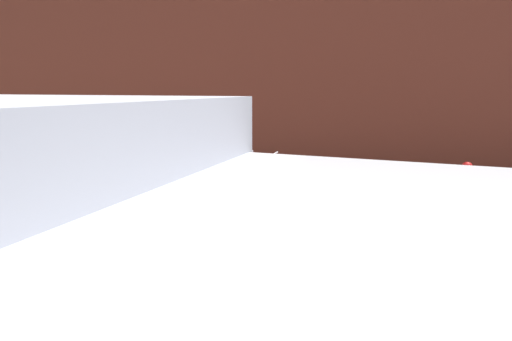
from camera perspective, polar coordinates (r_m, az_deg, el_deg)
name	(u,v)px	position (r m, az deg, el deg)	size (l,w,h in m)	color
ground_plane	(210,228)	(6.61, -6.59, -8.03)	(80.00, 80.00, 0.00)	#2D2D30
sidewalk_slab	(243,199)	(8.17, -1.80, -4.11)	(36.00, 3.50, 0.01)	#B2ADA3
brick_building_wall	(283,50)	(11.24, 3.85, 16.62)	(36.00, 0.50, 6.41)	brown
motorcycle_orange	(211,182)	(7.97, -6.38, -1.62)	(2.01, 0.58, 1.03)	black
motorcycle_black	(314,190)	(7.40, 8.21, -2.70)	(2.01, 0.58, 1.03)	black
fire_hydrant	(465,183)	(8.71, 27.54, -1.58)	(0.22, 0.22, 0.84)	red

